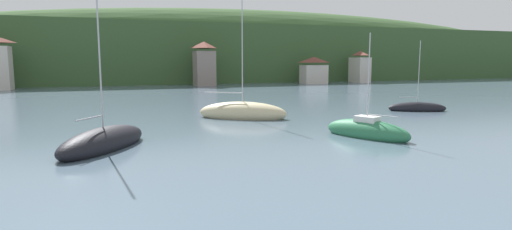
{
  "coord_description": "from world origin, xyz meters",
  "views": [
    {
      "loc": [
        -6.5,
        20.64,
        5.42
      ],
      "look_at": [
        0.0,
        38.8,
        2.87
      ],
      "focal_mm": 28.88,
      "sensor_mm": 36.0,
      "label": 1
    }
  ],
  "objects_px": {
    "shore_building_westcentral": "(204,64)",
    "shore_building_central": "(314,71)",
    "shore_building_eastcentral": "(360,67)",
    "sailboat_far_9": "(417,108)",
    "sailboat_far_3": "(243,113)",
    "sailboat_mid_8": "(367,131)",
    "sailboat_far_6": "(104,142)"
  },
  "relations": [
    {
      "from": "shore_building_westcentral",
      "to": "shore_building_central",
      "type": "bearing_deg",
      "value": -1.38
    },
    {
      "from": "shore_building_eastcentral",
      "to": "sailboat_far_9",
      "type": "relative_size",
      "value": 0.99
    },
    {
      "from": "shore_building_central",
      "to": "shore_building_eastcentral",
      "type": "xyz_separation_m",
      "value": [
        13.1,
        0.66,
        0.73
      ]
    },
    {
      "from": "sailboat_far_3",
      "to": "sailboat_mid_8",
      "type": "bearing_deg",
      "value": -33.64
    },
    {
      "from": "sailboat_far_9",
      "to": "shore_building_westcentral",
      "type": "bearing_deg",
      "value": 126.37
    },
    {
      "from": "shore_building_eastcentral",
      "to": "sailboat_far_9",
      "type": "height_order",
      "value": "shore_building_eastcentral"
    },
    {
      "from": "shore_building_eastcentral",
      "to": "sailboat_far_6",
      "type": "relative_size",
      "value": 0.7
    },
    {
      "from": "sailboat_far_3",
      "to": "sailboat_mid_8",
      "type": "distance_m",
      "value": 13.41
    },
    {
      "from": "shore_building_central",
      "to": "shore_building_eastcentral",
      "type": "height_order",
      "value": "shore_building_eastcentral"
    },
    {
      "from": "sailboat_far_3",
      "to": "shore_building_eastcentral",
      "type": "bearing_deg",
      "value": 80.37
    },
    {
      "from": "sailboat_far_6",
      "to": "sailboat_mid_8",
      "type": "bearing_deg",
      "value": -62.73
    },
    {
      "from": "shore_building_eastcentral",
      "to": "sailboat_far_6",
      "type": "bearing_deg",
      "value": -134.03
    },
    {
      "from": "shore_building_central",
      "to": "shore_building_eastcentral",
      "type": "distance_m",
      "value": 13.14
    },
    {
      "from": "sailboat_far_6",
      "to": "shore_building_eastcentral",
      "type": "bearing_deg",
      "value": -9.7
    },
    {
      "from": "shore_building_westcentral",
      "to": "shore_building_eastcentral",
      "type": "xyz_separation_m",
      "value": [
        39.3,
        0.02,
        -0.81
      ]
    },
    {
      "from": "shore_building_westcentral",
      "to": "sailboat_far_6",
      "type": "xyz_separation_m",
      "value": [
        -20.06,
        -61.38,
        -4.17
      ]
    },
    {
      "from": "shore_building_central",
      "to": "shore_building_eastcentral",
      "type": "bearing_deg",
      "value": 2.87
    },
    {
      "from": "shore_building_central",
      "to": "shore_building_eastcentral",
      "type": "relative_size",
      "value": 0.81
    },
    {
      "from": "sailboat_far_9",
      "to": "shore_building_central",
      "type": "bearing_deg",
      "value": 98.05
    },
    {
      "from": "sailboat_far_6",
      "to": "sailboat_far_9",
      "type": "distance_m",
      "value": 33.12
    },
    {
      "from": "shore_building_westcentral",
      "to": "sailboat_far_6",
      "type": "relative_size",
      "value": 0.85
    },
    {
      "from": "sailboat_far_3",
      "to": "sailboat_far_9",
      "type": "distance_m",
      "value": 19.6
    },
    {
      "from": "shore_building_central",
      "to": "sailboat_mid_8",
      "type": "bearing_deg",
      "value": -114.49
    },
    {
      "from": "shore_building_eastcentral",
      "to": "sailboat_far_3",
      "type": "bearing_deg",
      "value": -132.57
    },
    {
      "from": "sailboat_mid_8",
      "to": "sailboat_far_9",
      "type": "distance_m",
      "value": 18.18
    },
    {
      "from": "sailboat_far_6",
      "to": "sailboat_far_9",
      "type": "relative_size",
      "value": 1.41
    },
    {
      "from": "shore_building_westcentral",
      "to": "sailboat_far_3",
      "type": "height_order",
      "value": "sailboat_far_3"
    },
    {
      "from": "sailboat_far_6",
      "to": "sailboat_mid_8",
      "type": "distance_m",
      "value": 17.73
    },
    {
      "from": "shore_building_eastcentral",
      "to": "shore_building_westcentral",
      "type": "bearing_deg",
      "value": -179.96
    },
    {
      "from": "sailboat_far_6",
      "to": "shore_building_westcentral",
      "type": "bearing_deg",
      "value": 16.23
    },
    {
      "from": "sailboat_mid_8",
      "to": "sailboat_far_6",
      "type": "bearing_deg",
      "value": 57.94
    },
    {
      "from": "sailboat_far_6",
      "to": "sailboat_far_9",
      "type": "xyz_separation_m",
      "value": [
        31.84,
        9.13,
        -0.12
      ]
    }
  ]
}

